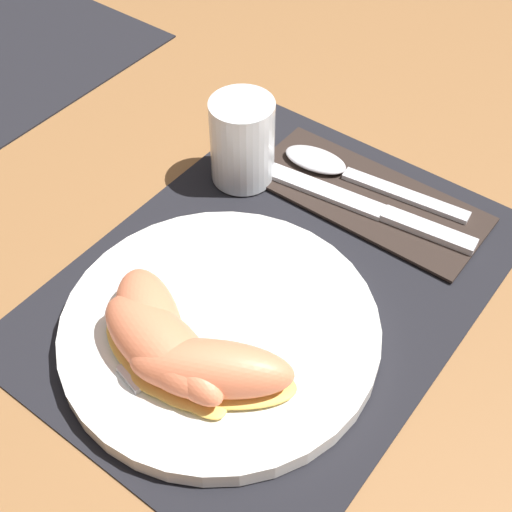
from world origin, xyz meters
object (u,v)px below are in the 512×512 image
Objects in this scene: spoon at (339,169)px; citrus_wedge_0 at (149,326)px; citrus_wedge_1 at (160,347)px; citrus_wedge_3 at (212,371)px; fork at (214,324)px; knife at (367,207)px; citrus_wedge_2 at (167,349)px; juice_glass at (242,146)px; plate at (221,331)px.

citrus_wedge_0 reaches higher than spoon.
citrus_wedge_3 is at bearing -80.94° from citrus_wedge_1.
knife is at bearing -6.17° from fork.
citrus_wedge_2 is at bearing -71.77° from citrus_wedge_1.
fork is at bearing -12.45° from citrus_wedge_1.
citrus_wedge_0 is at bearing 71.46° from citrus_wedge_2.
citrus_wedge_0 is at bearing -160.86° from juice_glass.
citrus_wedge_1 is (-0.05, 0.01, 0.02)m from fork.
juice_glass is 0.20m from fork.
spoon reaches higher than knife.
citrus_wedge_0 is at bearing 141.75° from plate.
citrus_wedge_2 is (-0.27, -0.02, 0.03)m from spoon.
citrus_wedge_1 reaches higher than spoon.
citrus_wedge_2 reaches higher than citrus_wedge_0.
plate is at bearing -147.36° from juice_glass.
fork is at bearing 173.83° from knife.
knife is 0.24m from citrus_wedge_0.
citrus_wedge_0 is at bearing 179.47° from spoon.
plate is 1.96× the size of citrus_wedge_3.
spoon is (0.22, 0.03, -0.00)m from plate.
plate is at bearing 174.54° from knife.
citrus_wedge_1 is at bearing 167.55° from fork.
spoon is 0.27m from citrus_wedge_3.
spoon is 1.54× the size of citrus_wedge_1.
citrus_wedge_1 reaches higher than plate.
fork is (-0.20, 0.02, 0.01)m from knife.
plate is at bearing 33.58° from citrus_wedge_3.
citrus_wedge_2 is (-0.24, 0.03, 0.03)m from knife.
citrus_wedge_2 reaches higher than knife.
juice_glass is at bearing 32.64° from plate.
juice_glass reaches higher than spoon.
fork is 0.05m from citrus_wedge_0.
juice_glass is 0.22m from citrus_wedge_0.
citrus_wedge_1 and citrus_wedge_3 have the same top height.
knife is at bearing -7.42° from citrus_wedge_1.
fork is 0.05m from citrus_wedge_2.
fork is 1.48× the size of citrus_wedge_3.
citrus_wedge_2 is at bearing 97.76° from citrus_wedge_3.
fork is at bearing -172.91° from spoon.
spoon is 0.27m from citrus_wedge_1.
spoon is (0.03, 0.05, 0.00)m from knife.
citrus_wedge_3 is (-0.04, -0.03, 0.02)m from fork.
knife is at bearing -119.07° from spoon.
knife is 0.24m from citrus_wedge_3.
citrus_wedge_3 is (-0.24, -0.01, 0.03)m from knife.
plate is 2.97× the size of juice_glass.
citrus_wedge_2 is (0.00, -0.01, -0.00)m from citrus_wedge_1.
fork is (-0.22, -0.03, 0.01)m from spoon.
citrus_wedge_3 is (0.01, -0.04, 0.00)m from citrus_wedge_1.
spoon is 0.26m from citrus_wedge_0.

